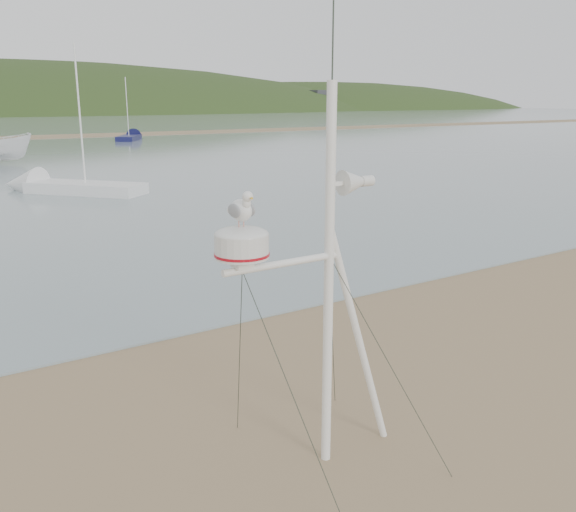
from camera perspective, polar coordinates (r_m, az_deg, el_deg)
ground at (r=7.74m, az=-7.32°, el=-18.92°), size 560.00×560.00×0.00m
mast_rig at (r=7.15m, az=3.54°, el=-9.88°), size 2.39×2.55×5.40m
sailboat_blue_far at (r=70.51m, az=-14.34°, el=10.77°), size 5.18×7.08×7.15m
sailboat_white_near at (r=30.97m, az=-21.37°, el=6.12°), size 6.00×6.80×7.26m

